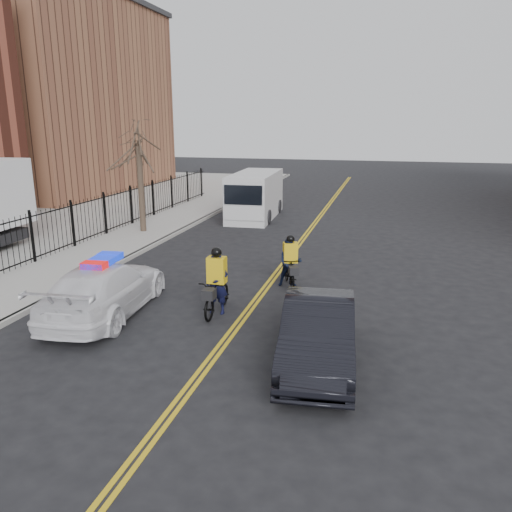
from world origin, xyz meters
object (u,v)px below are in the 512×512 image
object	(u,v)px
cyclist_far	(290,266)
cyclist_near	(217,291)
cargo_van	(255,196)
dark_sedan	(318,333)
police_cruiser	(105,289)

from	to	relation	value
cyclist_far	cyclist_near	bearing A→B (deg)	-139.36
cargo_van	cyclist_far	distance (m)	12.07
dark_sedan	cargo_van	size ratio (longest dim) A/B	0.73
cargo_van	dark_sedan	bearing A→B (deg)	-73.45
dark_sedan	police_cruiser	bearing A→B (deg)	161.01
police_cruiser	cyclist_near	distance (m)	3.12
cargo_van	cyclist_near	xyz separation A→B (m)	(2.69, -14.16, -0.55)
dark_sedan	cyclist_far	size ratio (longest dim) A/B	2.52
cyclist_near	cargo_van	bearing A→B (deg)	100.27
police_cruiser	cyclist_near	xyz separation A→B (m)	(3.00, 0.85, -0.08)
police_cruiser	cyclist_near	size ratio (longest dim) A/B	2.69
cargo_van	cyclist_near	bearing A→B (deg)	-82.22
cyclist_near	cyclist_far	distance (m)	3.24
police_cruiser	cyclist_far	size ratio (longest dim) A/B	3.00
police_cruiser	cyclist_far	xyz separation A→B (m)	(4.52, 3.70, -0.07)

